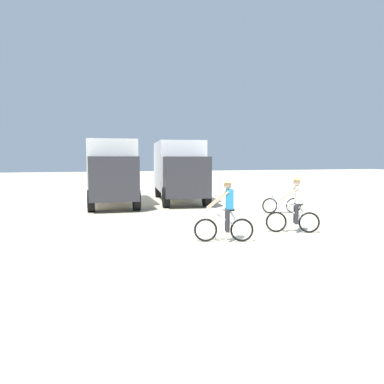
{
  "coord_description": "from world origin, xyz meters",
  "views": [
    {
      "loc": [
        -3.72,
        -10.08,
        2.4
      ],
      "look_at": [
        0.41,
        3.78,
        1.1
      ],
      "focal_mm": 34.75,
      "sensor_mm": 36.0,
      "label": 1
    }
  ],
  "objects": [
    {
      "name": "bicycle_spare",
      "position": [
        4.69,
        4.34,
        0.4
      ],
      "size": [
        1.69,
        0.61,
        0.97
      ],
      "color": "black",
      "rests_on": "ground"
    },
    {
      "name": "box_truck_avon_van",
      "position": [
        1.57,
        10.25,
        1.87
      ],
      "size": [
        3.13,
        6.98,
        3.35
      ],
      "color": "white",
      "rests_on": "ground"
    },
    {
      "name": "ground_plane",
      "position": [
        0.0,
        0.0,
        0.0
      ],
      "size": [
        120.0,
        120.0,
        0.0
      ],
      "primitive_type": "plane",
      "color": "beige"
    },
    {
      "name": "box_truck_white_box",
      "position": [
        -2.2,
        9.83,
        1.87
      ],
      "size": [
        2.67,
        6.85,
        3.35
      ],
      "color": "white",
      "rests_on": "ground"
    },
    {
      "name": "cyclist_orange_shirt",
      "position": [
        0.25,
        -0.19,
        0.85
      ],
      "size": [
        1.68,
        0.67,
        1.82
      ],
      "color": "black",
      "rests_on": "ground"
    },
    {
      "name": "cyclist_cowboy_hat",
      "position": [
        2.88,
        0.41,
        0.85
      ],
      "size": [
        1.62,
        0.79,
        1.82
      ],
      "color": "black",
      "rests_on": "ground"
    }
  ]
}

